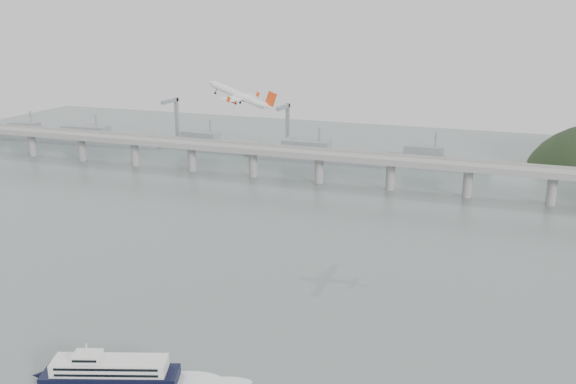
% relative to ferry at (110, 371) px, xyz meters
% --- Properties ---
extents(ground, '(900.00, 900.00, 0.00)m').
position_rel_ferry_xyz_m(ground, '(21.18, 52.84, -3.65)').
color(ground, slate).
rests_on(ground, ground).
extents(bridge, '(800.00, 22.00, 23.90)m').
position_rel_ferry_xyz_m(bridge, '(20.02, 252.84, 14.00)').
color(bridge, gray).
rests_on(bridge, ground).
extents(distant_fleet, '(453.00, 60.90, 40.00)m').
position_rel_ferry_xyz_m(distant_fleet, '(-134.18, 317.92, 2.58)').
color(distant_fleet, slate).
rests_on(distant_fleet, ground).
extents(ferry, '(68.84, 29.81, 13.44)m').
position_rel_ferry_xyz_m(ferry, '(0.00, 0.00, 0.00)').
color(ferry, black).
rests_on(ferry, ground).
extents(airliner, '(37.87, 34.21, 15.16)m').
position_rel_ferry_xyz_m(airliner, '(-11.63, 129.71, 71.75)').
color(airliner, white).
rests_on(airliner, ground).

